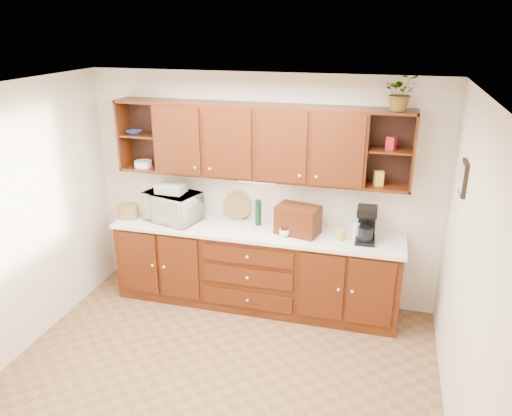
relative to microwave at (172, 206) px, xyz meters
The scene contains 26 objects.
floor 2.08m from the microwave, 55.94° to the right, with size 4.00×4.00×0.00m, color brown.
ceiling 2.31m from the microwave, 55.94° to the right, with size 4.00×4.00×0.00m, color white.
back_wall 1.05m from the microwave, 16.34° to the left, with size 4.00×4.00×0.00m, color beige.
left_wall 1.79m from the microwave, 124.74° to the right, with size 3.50×3.50×0.00m, color beige.
right_wall 3.33m from the microwave, 26.06° to the right, with size 3.50×3.50×0.00m, color beige.
base_cabinets 1.19m from the microwave, ahead, with size 3.20×0.60×0.90m, color #361206.
countertop 1.01m from the microwave, ahead, with size 3.24×0.64×0.04m, color white.
upper_cabinets 1.28m from the microwave, ahead, with size 3.20×0.33×0.80m.
undercabinet_light 1.05m from the microwave, ahead, with size 0.40×0.05×0.03m, color white.
framed_picture 3.11m from the microwave, 10.70° to the right, with size 0.03×0.24×0.30m, color black.
wicker_basket 0.54m from the microwave, behind, with size 0.24×0.24×0.15m, color #A17143.
microwave is the anchor object (origin of this frame).
towel_stack 0.21m from the microwave, ahead, with size 0.31×0.23×0.09m, color #E2E56B.
wine_bottle 1.00m from the microwave, ahead, with size 0.07×0.07×0.29m, color black.
woven_tray 0.76m from the microwave, 18.00° to the left, with size 0.31×0.31×0.02m, color #A17143.
bread_box 1.46m from the microwave, ahead, with size 0.45×0.28×0.31m, color #361206.
mug_tree 1.37m from the microwave, ahead, with size 0.26×0.26×0.29m.
canister_red 1.34m from the microwave, ahead, with size 0.11×0.11×0.15m, color maroon.
canister_white 2.08m from the microwave, ahead, with size 0.08×0.08×0.17m, color white.
canister_yellow 1.93m from the microwave, ahead, with size 0.09×0.09×0.11m, color gold.
coffee_maker 2.18m from the microwave, ahead, with size 0.21×0.27×0.38m.
bowl_stack 0.93m from the microwave, 168.16° to the left, with size 0.17×0.17×0.04m, color navy.
plate_stack 0.60m from the microwave, 164.86° to the left, with size 0.20×0.20×0.07m, color white.
pantry_box_yellow 2.32m from the microwave, ahead, with size 0.09×0.07×0.15m, color gold.
pantry_box_red 2.51m from the microwave, ahead, with size 0.09×0.08×0.13m, color maroon.
potted_plant 2.76m from the microwave, ahead, with size 0.31×0.27×0.35m, color #999999.
Camera 1 is at (1.34, -3.46, 3.10)m, focal length 35.00 mm.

